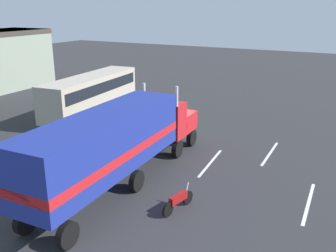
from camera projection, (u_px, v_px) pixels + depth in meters
name	position (u px, v px, depth m)	size (l,w,h in m)	color
ground_plane	(172.00, 144.00, 25.60)	(120.00, 120.00, 0.00)	#2D2D30
lane_stripe_near	(210.00, 163.00, 22.54)	(4.40, 0.16, 0.01)	silver
lane_stripe_mid	(270.00, 153.00, 23.96)	(4.40, 0.16, 0.01)	silver
lane_stripe_far	(309.00, 203.00, 17.95)	(4.40, 0.16, 0.01)	silver
semi_truck	(118.00, 140.00, 18.96)	(14.27, 3.50, 4.50)	red
person_bystander	(96.00, 157.00, 21.11)	(0.38, 0.48, 1.63)	black
parked_bus	(91.00, 91.00, 31.81)	(11.20, 3.62, 3.40)	#BFB29E
motorcycle	(178.00, 200.00, 17.22)	(2.09, 0.53, 1.12)	black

